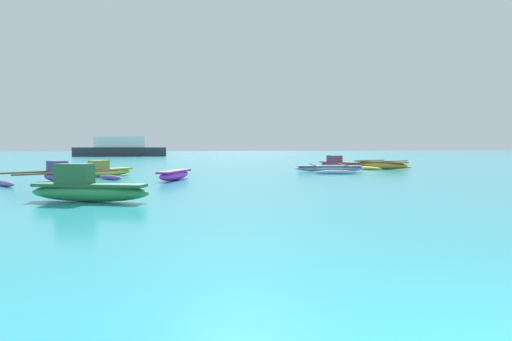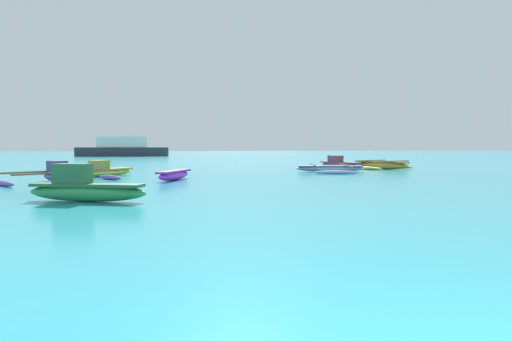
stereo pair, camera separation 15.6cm
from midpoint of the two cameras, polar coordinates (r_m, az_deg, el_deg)
moored_boat_0 at (r=22.91m, az=-18.20°, el=-0.01°), size 2.54×2.54×0.77m
moored_boat_1 at (r=25.84m, az=9.40°, el=0.27°), size 3.91×4.92×0.41m
moored_boat_2 at (r=30.97m, az=10.49°, el=0.90°), size 2.11×3.29×0.80m
moored_boat_3 at (r=19.66m, az=-23.00°, el=-0.57°), size 4.59×4.20×0.86m
moored_boat_4 at (r=29.56m, az=15.60°, el=0.67°), size 3.93×3.75×0.54m
moored_boat_5 at (r=19.64m, az=-9.99°, el=-0.52°), size 1.55×2.86×0.41m
moored_boat_6 at (r=12.74m, az=-20.33°, el=-2.10°), size 3.28×1.53×1.00m
distant_ferry at (r=64.90m, az=-16.23°, el=2.69°), size 12.15×2.67×2.67m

